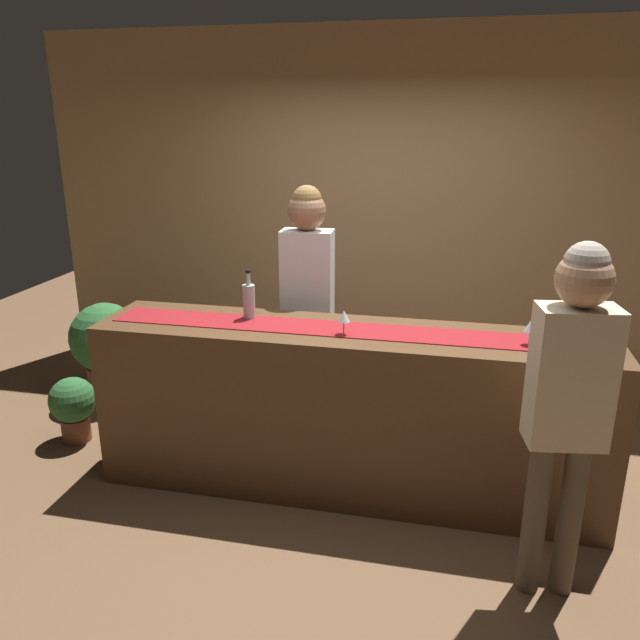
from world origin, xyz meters
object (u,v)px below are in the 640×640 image
object	(u,v)px
customer_sipping	(570,388)
potted_plant_small	(73,405)
bartender	(307,286)
wine_bottle_clear	(249,300)
wine_glass_near_customer	(344,317)
wine_glass_mid_counter	(531,327)
wine_bottle_green	(599,326)
potted_plant_tall	(106,345)

from	to	relation	value
customer_sipping	potted_plant_small	bearing A→B (deg)	156.51
bartender	wine_bottle_clear	bearing A→B (deg)	60.87
wine_bottle_clear	wine_glass_near_customer	size ratio (longest dim) A/B	2.10
wine_glass_mid_counter	wine_glass_near_customer	bearing A→B (deg)	-177.30
wine_bottle_green	wine_glass_near_customer	xyz separation A→B (m)	(-1.35, -0.11, -0.01)
wine_bottle_clear	potted_plant_tall	bearing A→B (deg)	153.39
customer_sipping	wine_bottle_green	bearing A→B (deg)	62.34
wine_bottle_green	customer_sipping	xyz separation A→B (m)	(-0.24, -0.69, -0.08)
wine_bottle_green	wine_bottle_clear	world-z (taller)	same
wine_bottle_green	customer_sipping	world-z (taller)	customer_sipping
wine_glass_mid_counter	potted_plant_small	xyz separation A→B (m)	(-2.97, 0.20, -0.86)
potted_plant_tall	potted_plant_small	xyz separation A→B (m)	(0.11, -0.67, -0.20)
potted_plant_small	potted_plant_tall	bearing A→B (deg)	99.59
potted_plant_tall	potted_plant_small	size ratio (longest dim) A/B	1.71
wine_bottle_green	wine_bottle_clear	bearing A→B (deg)	177.99
customer_sipping	wine_glass_mid_counter	bearing A→B (deg)	91.43
bartender	potted_plant_tall	world-z (taller)	bartender
bartender	potted_plant_tall	bearing A→B (deg)	-10.64
wine_glass_near_customer	potted_plant_small	world-z (taller)	wine_glass_near_customer
bartender	potted_plant_small	size ratio (longest dim) A/B	3.77
wine_glass_near_customer	potted_plant_small	size ratio (longest dim) A/B	0.30
wine_glass_mid_counter	potted_plant_tall	distance (m)	3.27
wine_bottle_clear	potted_plant_small	distance (m)	1.61
wine_bottle_clear	wine_glass_near_customer	distance (m)	0.64
wine_glass_mid_counter	bartender	world-z (taller)	bartender
customer_sipping	bartender	bearing A→B (deg)	131.41
wine_glass_mid_counter	bartender	bearing A→B (deg)	155.76
wine_glass_mid_counter	wine_bottle_clear	bearing A→B (deg)	175.49
wine_glass_near_customer	wine_bottle_green	bearing A→B (deg)	4.47
wine_glass_mid_counter	potted_plant_tall	bearing A→B (deg)	164.39
wine_glass_near_customer	bartender	xyz separation A→B (m)	(-0.37, 0.67, -0.02)
potted_plant_tall	potted_plant_small	world-z (taller)	potted_plant_tall
bartender	potted_plant_small	bearing A→B (deg)	12.29
wine_bottle_clear	potted_plant_tall	distance (m)	1.77
wine_bottle_clear	wine_glass_mid_counter	distance (m)	1.62
wine_bottle_clear	wine_glass_near_customer	bearing A→B (deg)	-15.88
potted_plant_tall	wine_glass_mid_counter	bearing A→B (deg)	-15.61
wine_bottle_green	bartender	bearing A→B (deg)	162.02
wine_glass_near_customer	customer_sipping	world-z (taller)	customer_sipping
bartender	customer_sipping	xyz separation A→B (m)	(1.48, -1.25, -0.05)
wine_bottle_clear	bartender	xyz separation A→B (m)	(0.25, 0.49, -0.02)
potted_plant_small	wine_glass_mid_counter	bearing A→B (deg)	-3.76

